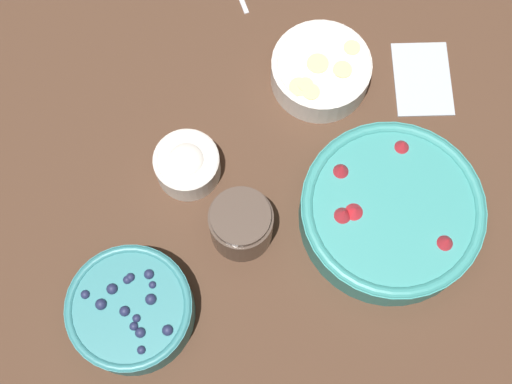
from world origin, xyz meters
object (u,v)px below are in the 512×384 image
Objects in this scene: bowl_cream at (187,164)px; bowl_blueberries at (131,310)px; bowl_strawberries at (391,211)px; bowl_bananas at (321,70)px; jar_chocolate at (241,225)px.

bowl_blueberries is at bearing -13.29° from bowl_cream.
bowl_strawberries is 1.53× the size of bowl_blueberries.
bowl_strawberries is 0.25m from bowl_bananas.
bowl_bananas is 0.28m from jar_chocolate.
bowl_strawberries reaches higher than bowl_bananas.
bowl_cream is 0.13m from jar_chocolate.
bowl_strawberries reaches higher than bowl_cream.
jar_chocolate is (0.04, -0.21, 0.00)m from bowl_strawberries.
bowl_cream is (-0.22, 0.05, -0.00)m from bowl_blueberries.
jar_chocolate is (-0.13, 0.14, 0.00)m from bowl_blueberries.
bowl_cream is (0.17, -0.19, -0.00)m from bowl_bananas.
bowl_blueberries reaches higher than bowl_bananas.
bowl_blueberries is 1.78× the size of bowl_cream.
bowl_bananas is at bearing 148.45° from bowl_blueberries.
jar_chocolate reaches higher than bowl_blueberries.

